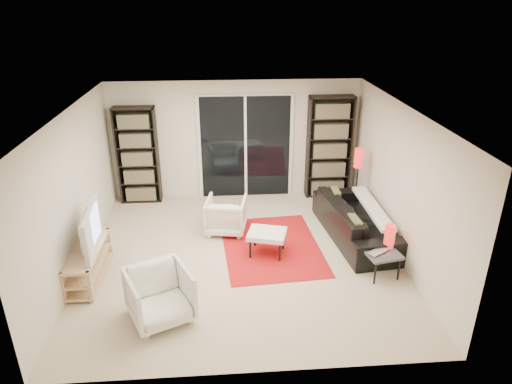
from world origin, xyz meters
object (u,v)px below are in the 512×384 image
bookshelf_right (329,147)px  ottoman (267,235)px  floor_lamp (358,165)px  tv_stand (88,263)px  armchair_back (226,215)px  armchair_front (160,295)px  bookshelf_left (138,156)px  sofa (356,220)px  side_table (382,254)px

bookshelf_right → ottoman: (-1.49, -2.28, -0.70)m
floor_lamp → tv_stand: bearing=-158.2°
armchair_back → bookshelf_right: bearing=-136.0°
bookshelf_right → armchair_front: bearing=-128.6°
bookshelf_left → armchair_front: size_ratio=2.50×
armchair_front → floor_lamp: size_ratio=0.59×
bookshelf_left → sofa: bookshelf_left is taller
tv_stand → ottoman: (2.72, 0.49, 0.08)m
armchair_front → tv_stand: bearing=114.4°
bookshelf_left → tv_stand: size_ratio=1.49×
armchair_front → floor_lamp: floor_lamp is taller
armchair_back → armchair_front: size_ratio=0.90×
armchair_back → floor_lamp: (2.47, 0.49, 0.69)m
tv_stand → ottoman: size_ratio=1.85×
tv_stand → armchair_back: bearing=32.5°
tv_stand → floor_lamp: 4.95m
bookshelf_left → floor_lamp: 4.29m
sofa → floor_lamp: bearing=-21.3°
armchair_back → armchair_front: armchair_front is taller
tv_stand → side_table: (4.37, -0.25, 0.09)m
armchair_back → armchair_front: (-0.89, -2.34, 0.04)m
bookshelf_right → side_table: bookshelf_right is taller
sofa → armchair_back: bearing=73.7°
bookshelf_right → floor_lamp: 1.02m
sofa → ottoman: bearing=98.9°
armchair_back → tv_stand: bearing=42.3°
tv_stand → sofa: 4.41m
armchair_back → sofa: bearing=179.8°
ottoman → floor_lamp: floor_lamp is taller
sofa → side_table: size_ratio=3.85×
armchair_front → ottoman: bearing=19.5°
bookshelf_right → ottoman: bearing=-123.1°
bookshelf_left → bookshelf_right: (3.85, -0.00, 0.07)m
bookshelf_right → tv_stand: bookshelf_right is taller
sofa → floor_lamp: size_ratio=1.67×
side_table → ottoman: bearing=155.8°
ottoman → floor_lamp: bearing=35.9°
bookshelf_left → armchair_back: bearing=-40.4°
bookshelf_right → floor_lamp: bearing=-70.8°
bookshelf_left → tv_stand: bookshelf_left is taller
armchair_front → floor_lamp: (3.37, 2.83, 0.65)m
ottoman → bookshelf_right: bearing=56.9°
bookshelf_left → side_table: bookshelf_left is taller
bookshelf_left → ottoman: (2.36, -2.28, -0.63)m
bookshelf_right → side_table: bearing=-87.0°
tv_stand → side_table: bearing=-3.2°
tv_stand → armchair_back: (2.07, 1.32, 0.05)m
tv_stand → bookshelf_left: bearing=82.6°
bookshelf_right → ottoman: bookshelf_right is taller
sofa → ottoman: (-1.59, -0.43, 0.02)m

